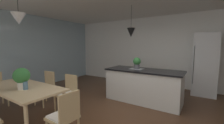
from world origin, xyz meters
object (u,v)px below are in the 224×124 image
object	(u,v)px
chair_far_left	(46,87)
refrigerator	(205,64)
chair_kitchen_end	(65,116)
vase_on_dining_table	(25,85)
kitchen_island	(143,85)
potted_plant_on_table	(22,77)
chair_far_right	(67,92)
potted_plant_on_island	(137,63)
dining_table	(21,90)

from	to	relation	value
chair_far_left	refrigerator	world-z (taller)	refrigerator
chair_kitchen_end	vase_on_dining_table	xyz separation A→B (m)	(-1.04, -0.05, 0.34)
kitchen_island	potted_plant_on_table	xyz separation A→B (m)	(-1.48, -2.49, 0.51)
chair_far_left	vase_on_dining_table	xyz separation A→B (m)	(0.72, -0.86, 0.34)
vase_on_dining_table	chair_kitchen_end	bearing A→B (deg)	2.82
chair_kitchen_end	potted_plant_on_table	world-z (taller)	potted_plant_on_table
potted_plant_on_table	chair_kitchen_end	bearing A→B (deg)	3.69
chair_far_left	vase_on_dining_table	size ratio (longest dim) A/B	5.42
potted_plant_on_table	chair_far_left	bearing A→B (deg)	126.32
chair_far_left	chair_far_right	size ratio (longest dim) A/B	1.00
chair_kitchen_end	refrigerator	xyz separation A→B (m)	(1.80, 3.98, 0.51)
potted_plant_on_island	chair_kitchen_end	bearing A→B (deg)	-93.75
chair_far_right	vase_on_dining_table	size ratio (longest dim) A/B	5.42
dining_table	refrigerator	world-z (taller)	refrigerator
chair_kitchen_end	potted_plant_on_table	size ratio (longest dim) A/B	2.12
vase_on_dining_table	refrigerator	bearing A→B (deg)	54.82
chair_far_right	kitchen_island	world-z (taller)	kitchen_island
dining_table	potted_plant_on_island	xyz separation A→B (m)	(1.48, 2.42, 0.42)
kitchen_island	potted_plant_on_island	world-z (taller)	potted_plant_on_island
chair_kitchen_end	chair_far_right	world-z (taller)	same
chair_far_right	refrigerator	distance (m)	4.20
chair_kitchen_end	vase_on_dining_table	size ratio (longest dim) A/B	5.42
refrigerator	potted_plant_on_island	world-z (taller)	refrigerator
refrigerator	potted_plant_on_table	distance (m)	4.99
chair_far_right	kitchen_island	xyz separation A→B (m)	(1.26, 1.62, -0.01)
chair_far_left	kitchen_island	world-z (taller)	kitchen_island
dining_table	potted_plant_on_island	distance (m)	2.87
dining_table	chair_far_right	size ratio (longest dim) A/B	2.20
chair_far_right	dining_table	bearing A→B (deg)	-118.02
chair_far_left	refrigerator	size ratio (longest dim) A/B	0.44
dining_table	vase_on_dining_table	world-z (taller)	vase_on_dining_table
chair_far_right	potted_plant_on_table	size ratio (longest dim) A/B	2.12
kitchen_island	vase_on_dining_table	xyz separation A→B (m)	(-1.41, -2.47, 0.35)
dining_table	chair_far_right	distance (m)	0.93
chair_kitchen_end	chair_far_right	bearing A→B (deg)	138.17
chair_far_left	potted_plant_on_table	bearing A→B (deg)	-53.68
potted_plant_on_table	vase_on_dining_table	size ratio (longest dim) A/B	2.55
chair_kitchen_end	chair_far_right	size ratio (longest dim) A/B	1.00
potted_plant_on_island	dining_table	bearing A→B (deg)	-121.54
potted_plant_on_table	vase_on_dining_table	xyz separation A→B (m)	(0.07, 0.02, -0.16)
chair_far_right	vase_on_dining_table	distance (m)	0.93
chair_far_left	chair_far_right	world-z (taller)	same
potted_plant_on_island	potted_plant_on_table	world-z (taller)	potted_plant_on_island
kitchen_island	chair_kitchen_end	bearing A→B (deg)	-98.56
refrigerator	potted_plant_on_table	bearing A→B (deg)	-125.73
dining_table	chair_kitchen_end	size ratio (longest dim) A/B	2.20
refrigerator	vase_on_dining_table	xyz separation A→B (m)	(-2.84, -4.03, -0.17)
kitchen_island	vase_on_dining_table	size ratio (longest dim) A/B	12.94
vase_on_dining_table	potted_plant_on_island	bearing A→B (deg)	64.09
refrigerator	vase_on_dining_table	distance (m)	4.93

